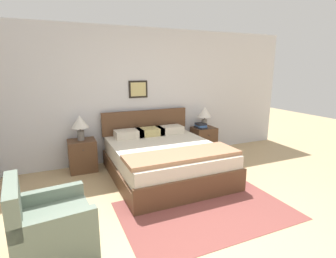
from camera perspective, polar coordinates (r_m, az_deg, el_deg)
ground_plane at (r=3.08m, az=11.22°, el=-23.72°), size 16.00×16.00×0.00m
wall_back at (r=5.27m, az=-7.55°, el=7.20°), size 7.20×0.09×2.60m
area_rug_main at (r=3.65m, az=8.31°, el=-17.15°), size 2.21×1.42×0.01m
bed at (r=4.55m, az=-0.69°, el=-6.53°), size 1.77×2.06×1.01m
armchair at (r=3.03m, az=-24.47°, el=-18.97°), size 0.81×0.78×0.82m
nightstand_near_window at (r=5.01m, az=-18.10°, el=-5.51°), size 0.48×0.43×0.58m
nightstand_by_door at (r=5.81m, az=7.76°, el=-2.43°), size 0.48×0.43×0.58m
table_lamp_near_window at (r=4.87m, az=-18.63°, el=1.22°), size 0.30×0.30×0.45m
table_lamp_by_door at (r=5.69m, az=7.96°, el=3.42°), size 0.30×0.30×0.45m
book_thick_bottom at (r=5.65m, az=7.14°, el=0.36°), size 0.21×0.28×0.04m
book_hardcover_middle at (r=5.64m, az=7.15°, el=0.74°), size 0.20×0.29×0.04m
book_novel_upper at (r=5.63m, az=7.16°, el=1.10°), size 0.19×0.22×0.04m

